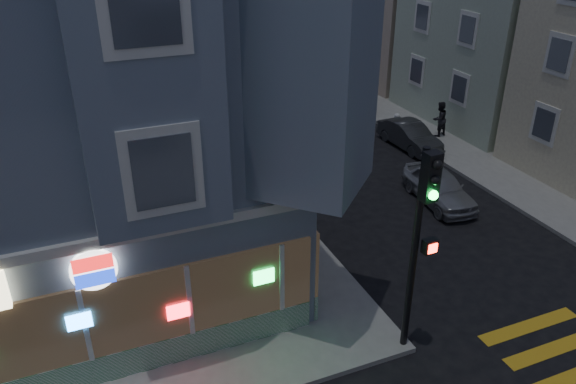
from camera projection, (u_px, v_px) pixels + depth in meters
sidewalk_ne at (486, 74)px, 38.77m from camera, size 24.00×42.00×0.15m
row_house_b at (539, 14)px, 29.40m from camera, size 12.00×8.60×10.50m
row_house_c at (434, 4)px, 37.14m from camera, size 12.00×8.60×9.00m
utility_pole at (341, 11)px, 33.68m from camera, size 2.20×0.30×9.00m
street_tree_near at (303, 11)px, 39.07m from camera, size 3.00×3.00×5.30m
pedestrian_a at (439, 119)px, 27.78m from camera, size 0.97×0.82×1.75m
pedestrian_b at (346, 84)px, 33.15m from camera, size 1.07×0.48×1.79m
parked_car_a at (439, 187)px, 21.86m from camera, size 1.96×3.99×1.31m
parked_car_b at (410, 136)px, 26.87m from camera, size 1.46×3.82×1.24m
parked_car_c at (344, 95)px, 32.38m from camera, size 2.17×4.88×1.39m
parked_car_d at (293, 66)px, 38.62m from camera, size 2.67×4.81×1.27m
traffic_signal at (423, 221)px, 12.97m from camera, size 0.64×0.62×5.57m
fire_hydrant at (397, 121)px, 28.81m from camera, size 0.48×0.28×0.84m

